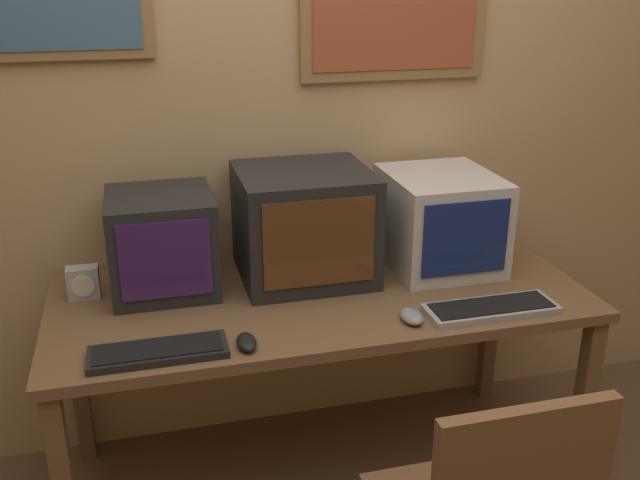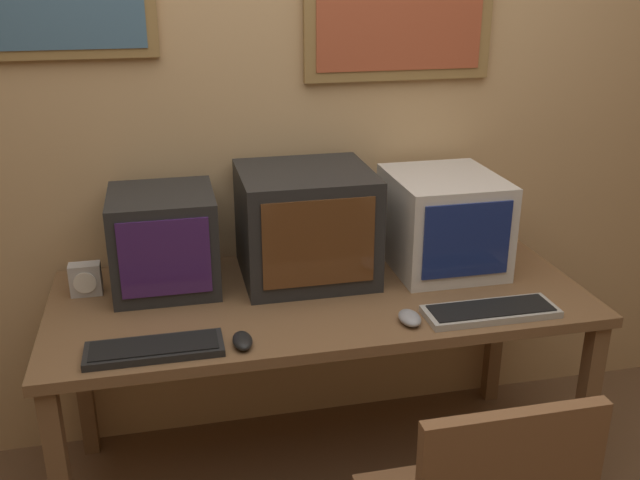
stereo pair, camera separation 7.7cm
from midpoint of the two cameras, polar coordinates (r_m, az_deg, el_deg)
wall_back at (r=2.66m, az=-3.32°, el=10.53°), size 8.00×0.08×2.60m
desk at (r=2.46m, az=-0.90°, el=-5.85°), size 1.79×0.78×0.76m
monitor_left at (r=2.46m, az=-13.37°, el=-0.19°), size 0.35×0.36×0.34m
monitor_center at (r=2.49m, az=-2.16°, el=1.28°), size 0.45×0.43×0.39m
monitor_right at (r=2.63m, az=8.73°, el=1.59°), size 0.38×0.43×0.34m
keyboard_main at (r=2.11m, az=-13.84°, el=-8.68°), size 0.39×0.14×0.03m
keyboard_side at (r=2.35m, az=12.60°, el=-5.38°), size 0.43×0.15×0.03m
mouse_near_keyboard at (r=2.11m, az=-6.95°, el=-8.11°), size 0.06×0.11×0.03m
mouse_far_corner at (r=2.24m, az=6.37°, el=-6.11°), size 0.07×0.10×0.04m
desk_clock at (r=2.51m, az=-19.25°, el=-3.26°), size 0.10×0.06×0.11m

